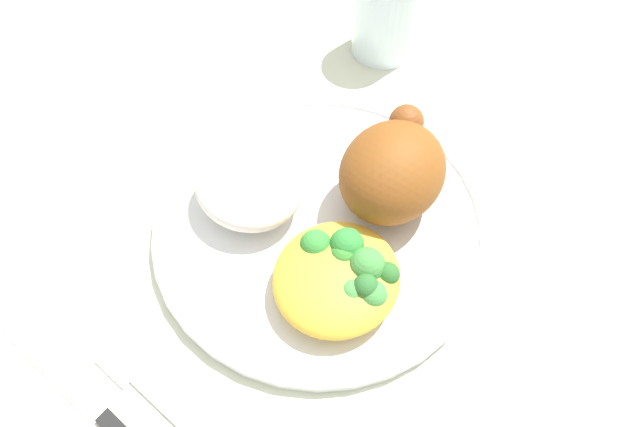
% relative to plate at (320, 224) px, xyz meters
% --- Properties ---
extents(ground_plane, '(2.00, 2.00, 0.00)m').
position_rel_plate_xyz_m(ground_plane, '(0.00, 0.00, -0.01)').
color(ground_plane, silver).
extents(plate, '(0.29, 0.29, 0.02)m').
position_rel_plate_xyz_m(plate, '(0.00, 0.00, 0.00)').
color(plate, white).
rests_on(plate, ground_plane).
extents(roasted_chicken, '(0.11, 0.09, 0.08)m').
position_rel_plate_xyz_m(roasted_chicken, '(0.05, -0.04, 0.05)').
color(roasted_chicken, brown).
rests_on(roasted_chicken, plate).
extents(rice_pile, '(0.09, 0.10, 0.04)m').
position_rel_plate_xyz_m(rice_pile, '(-0.02, 0.06, 0.03)').
color(rice_pile, white).
rests_on(rice_pile, plate).
extents(mac_cheese_with_broccoli, '(0.10, 0.10, 0.04)m').
position_rel_plate_xyz_m(mac_cheese_with_broccoli, '(-0.04, -0.05, 0.02)').
color(mac_cheese_with_broccoli, gold).
rests_on(mac_cheese_with_broccoli, plate).
extents(fork, '(0.03, 0.14, 0.01)m').
position_rel_plate_xyz_m(fork, '(-0.19, 0.01, -0.01)').
color(fork, silver).
rests_on(fork, ground_plane).
extents(knife, '(0.03, 0.19, 0.01)m').
position_rel_plate_xyz_m(knife, '(-0.22, 0.04, -0.00)').
color(knife, black).
rests_on(knife, ground_plane).
extents(water_glass, '(0.07, 0.07, 0.09)m').
position_rel_plate_xyz_m(water_glass, '(0.23, 0.08, 0.04)').
color(water_glass, silver).
rests_on(water_glass, ground_plane).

